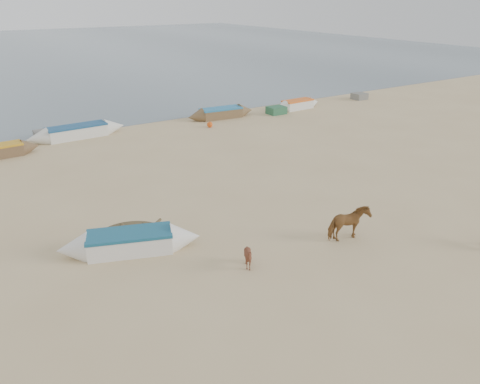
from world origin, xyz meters
name	(u,v)px	position (x,y,z in m)	size (l,w,h in m)	color
ground	(292,246)	(0.00, 0.00, 0.00)	(140.00, 140.00, 0.00)	tan
sea	(3,53)	(0.00, 82.00, 0.01)	(160.00, 160.00, 0.00)	slate
cow_adult	(349,224)	(2.32, -0.83, 0.75)	(0.81, 1.77, 1.50)	brown
calf_front	(248,257)	(-2.47, -0.44, 0.48)	(0.77, 0.86, 0.95)	#552A1B
near_canoe	(130,242)	(-5.79, 3.17, 0.43)	(5.67, 1.30, 0.87)	silver
debris_pile	(130,231)	(-5.36, 4.35, 0.27)	(3.11, 3.11, 0.53)	brown
waterline_canoes	(29,142)	(-6.61, 19.96, 0.44)	(47.89, 3.58, 0.94)	brown
beach_clutter	(186,122)	(4.99, 19.74, 0.30)	(45.05, 4.69, 0.64)	#295C39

